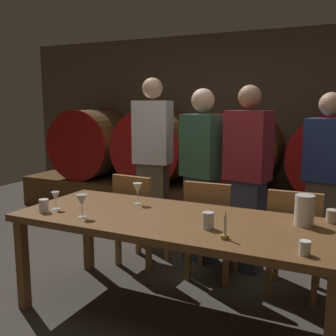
{
  "coord_description": "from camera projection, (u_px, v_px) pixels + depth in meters",
  "views": [
    {
      "loc": [
        1.35,
        -2.53,
        1.54
      ],
      "look_at": [
        0.12,
        0.02,
        1.07
      ],
      "focal_mm": 42.65,
      "sensor_mm": 36.0,
      "label": 1
    }
  ],
  "objects": [
    {
      "name": "cup_center_left",
      "position": [
        208.0,
        221.0,
        2.55
      ],
      "size": [
        0.08,
        0.08,
        0.11
      ],
      "primitive_type": "cylinder",
      "color": "silver",
      "rests_on": "dining_table"
    },
    {
      "name": "cup_center_right",
      "position": [
        305.0,
        248.0,
        2.11
      ],
      "size": [
        0.06,
        0.06,
        0.08
      ],
      "primitive_type": "cylinder",
      "color": "white",
      "rests_on": "dining_table"
    },
    {
      "name": "chair_left",
      "position": [
        139.0,
        215.0,
        3.73
      ],
      "size": [
        0.43,
        0.43,
        0.88
      ],
      "rotation": [
        0.0,
        0.0,
        3.07
      ],
      "color": "olive",
      "rests_on": "ground"
    },
    {
      "name": "wine_barrel_center",
      "position": [
        238.0,
        152.0,
        4.92
      ],
      "size": [
        1.0,
        0.78,
        1.0
      ],
      "color": "brown",
      "rests_on": "barrel_shelf"
    },
    {
      "name": "cup_far_left",
      "position": [
        44.0,
        206.0,
        2.93
      ],
      "size": [
        0.07,
        0.07,
        0.1
      ],
      "primitive_type": "cylinder",
      "color": "white",
      "rests_on": "dining_table"
    },
    {
      "name": "guest_far_left",
      "position": [
        153.0,
        161.0,
        4.22
      ],
      "size": [
        0.41,
        0.28,
        1.78
      ],
      "rotation": [
        0.0,
        0.0,
        3.26
      ],
      "color": "brown",
      "rests_on": "ground"
    },
    {
      "name": "wine_glass_left",
      "position": [
        55.0,
        197.0,
        3.01
      ],
      "size": [
        0.06,
        0.06,
        0.14
      ],
      "color": "white",
      "rests_on": "dining_table"
    },
    {
      "name": "cup_far_right",
      "position": [
        332.0,
        216.0,
        2.68
      ],
      "size": [
        0.08,
        0.08,
        0.09
      ],
      "primitive_type": "cylinder",
      "color": "beige",
      "rests_on": "dining_table"
    },
    {
      "name": "ground_plane",
      "position": [
        153.0,
        304.0,
        3.08
      ],
      "size": [
        9.1,
        9.1,
        0.0
      ],
      "primitive_type": "plane",
      "color": "#3F3A33"
    },
    {
      "name": "barrel_shelf",
      "position": [
        236.0,
        207.0,
        5.04
      ],
      "size": [
        6.3,
        0.9,
        0.43
      ],
      "primitive_type": "cube",
      "color": "brown",
      "rests_on": "ground"
    },
    {
      "name": "chair_center",
      "position": [
        211.0,
        225.0,
        3.43
      ],
      "size": [
        0.41,
        0.41,
        0.88
      ],
      "rotation": [
        0.0,
        0.0,
        3.17
      ],
      "color": "olive",
      "rests_on": "ground"
    },
    {
      "name": "wine_glass_center",
      "position": [
        82.0,
        201.0,
        2.79
      ],
      "size": [
        0.08,
        0.08,
        0.16
      ],
      "color": "silver",
      "rests_on": "dining_table"
    },
    {
      "name": "guest_far_right",
      "position": [
        326.0,
        182.0,
        3.55
      ],
      "size": [
        0.42,
        0.3,
        1.62
      ],
      "rotation": [
        0.0,
        0.0,
        2.97
      ],
      "color": "brown",
      "rests_on": "ground"
    },
    {
      "name": "wine_barrel_far_left",
      "position": [
        92.0,
        144.0,
        5.87
      ],
      "size": [
        1.0,
        0.78,
        1.0
      ],
      "color": "brown",
      "rests_on": "barrel_shelf"
    },
    {
      "name": "back_wall",
      "position": [
        249.0,
        126.0,
        5.37
      ],
      "size": [
        7.0,
        0.24,
        2.44
      ],
      "primitive_type": "cube",
      "color": "brown",
      "rests_on": "ground"
    },
    {
      "name": "pitcher",
      "position": [
        304.0,
        210.0,
        2.61
      ],
      "size": [
        0.13,
        0.13,
        0.2
      ],
      "color": "white",
      "rests_on": "dining_table"
    },
    {
      "name": "wine_barrel_left",
      "position": [
        156.0,
        147.0,
        5.41
      ],
      "size": [
        1.0,
        0.78,
        1.0
      ],
      "color": "brown",
      "rests_on": "barrel_shelf"
    },
    {
      "name": "dining_table",
      "position": [
        175.0,
        227.0,
        2.81
      ],
      "size": [
        2.29,
        0.92,
        0.73
      ],
      "color": "brown",
      "rests_on": "ground"
    },
    {
      "name": "candle_center",
      "position": [
        225.0,
        232.0,
        2.36
      ],
      "size": [
        0.05,
        0.05,
        0.17
      ],
      "color": "olive",
      "rests_on": "dining_table"
    },
    {
      "name": "guest_center_left",
      "position": [
        202.0,
        174.0,
        3.81
      ],
      "size": [
        0.44,
        0.35,
        1.66
      ],
      "rotation": [
        0.0,
        0.0,
        2.8
      ],
      "color": "#33384C",
      "rests_on": "ground"
    },
    {
      "name": "guest_center_right",
      "position": [
        247.0,
        178.0,
        3.57
      ],
      "size": [
        0.42,
        0.31,
        1.68
      ],
      "rotation": [
        0.0,
        0.0,
        2.93
      ],
      "color": "#33384C",
      "rests_on": "ground"
    },
    {
      "name": "chair_right",
      "position": [
        295.0,
        238.0,
        3.11
      ],
      "size": [
        0.41,
        0.41,
        0.88
      ],
      "rotation": [
        0.0,
        0.0,
        3.16
      ],
      "color": "olive",
      "rests_on": "ground"
    },
    {
      "name": "wine_glass_right",
      "position": [
        138.0,
        189.0,
        3.16
      ],
      "size": [
        0.08,
        0.08,
        0.17
      ],
      "color": "silver",
      "rests_on": "dining_table"
    }
  ]
}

